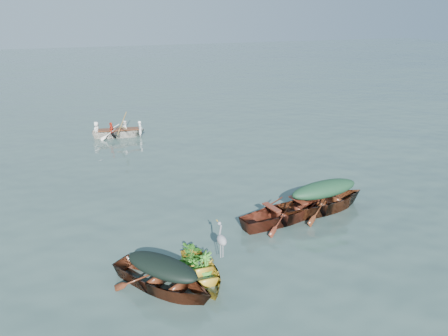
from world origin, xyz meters
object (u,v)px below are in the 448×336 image
object	(u,v)px
dark_covered_boat	(163,289)
yellow_dinghy	(202,279)
rowed_boat	(119,137)
open_wooden_boat	(284,221)
heron	(222,245)
green_tarp_boat	(322,211)

from	to	relation	value
dark_covered_boat	yellow_dinghy	bearing A→B (deg)	-33.34
yellow_dinghy	rowed_boat	xyz separation A→B (m)	(0.01, 13.51, 0.00)
open_wooden_boat	rowed_boat	world-z (taller)	open_wooden_boat
heron	rowed_boat	bearing A→B (deg)	91.96
yellow_dinghy	heron	distance (m)	0.98
heron	yellow_dinghy	bearing A→B (deg)	-174.81
rowed_boat	open_wooden_boat	bearing A→B (deg)	-154.15
heron	dark_covered_boat	bearing A→B (deg)	-176.44
rowed_boat	yellow_dinghy	bearing A→B (deg)	-170.59
dark_covered_boat	heron	distance (m)	1.73
yellow_dinghy	dark_covered_boat	distance (m)	0.98
yellow_dinghy	dark_covered_boat	world-z (taller)	dark_covered_boat
green_tarp_boat	rowed_boat	distance (m)	12.32
open_wooden_boat	green_tarp_boat	bearing A→B (deg)	-92.76
yellow_dinghy	open_wooden_boat	size ratio (longest dim) A/B	0.64
dark_covered_boat	open_wooden_boat	xyz separation A→B (m)	(4.37, 2.07, 0.00)
open_wooden_boat	rowed_boat	xyz separation A→B (m)	(-3.38, 11.49, 0.00)
green_tarp_boat	yellow_dinghy	bearing A→B (deg)	107.31
yellow_dinghy	heron	bearing A→B (deg)	5.19
dark_covered_boat	green_tarp_boat	distance (m)	6.29
green_tarp_boat	open_wooden_boat	world-z (taller)	green_tarp_boat
open_wooden_boat	heron	distance (m)	3.55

